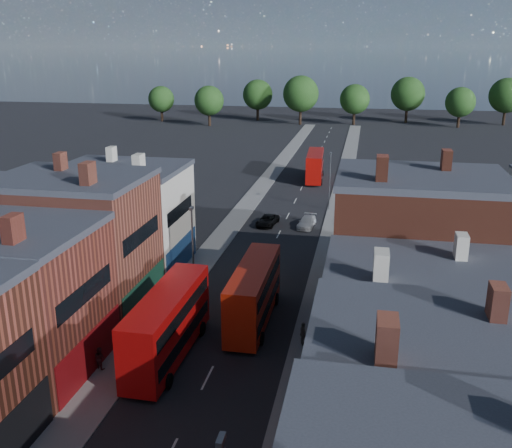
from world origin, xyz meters
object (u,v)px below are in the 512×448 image
at_px(car_2, 267,220).
at_px(ped_3, 303,334).
at_px(bus_2, 315,165).
at_px(bus_0, 168,323).
at_px(bus_1, 254,292).
at_px(ped_1, 100,358).
at_px(car_3, 307,222).

distance_m(car_2, ped_3, 30.85).
bearing_deg(bus_2, bus_0, -97.61).
bearing_deg(car_2, ped_3, -67.36).
distance_m(bus_1, ped_1, 13.17).
height_order(bus_2, car_3, bus_2).
relative_size(bus_1, ped_1, 6.98).
height_order(bus_2, ped_3, bus_2).
xyz_separation_m(bus_0, bus_1, (5.00, 6.75, -0.10)).
relative_size(bus_2, car_2, 2.43).
distance_m(bus_1, bus_2, 53.41).
xyz_separation_m(bus_0, ped_3, (9.45, 3.49, -1.70)).
bearing_deg(car_2, bus_2, 90.27).
height_order(bus_1, bus_2, bus_1).
distance_m(bus_2, ped_3, 56.86).
bearing_deg(ped_3, bus_2, -16.52).
bearing_deg(ped_3, bus_0, 89.23).
bearing_deg(bus_0, ped_3, 21.16).
distance_m(bus_2, ped_1, 63.37).
relative_size(bus_2, car_3, 2.44).
distance_m(bus_0, car_3, 34.15).
xyz_separation_m(bus_0, car_3, (6.53, 33.46, -2.09)).
distance_m(bus_1, car_2, 26.86).
distance_m(ped_1, ped_3, 14.92).
bearing_deg(bus_1, bus_0, -126.64).
distance_m(car_2, ped_1, 36.27).
xyz_separation_m(bus_2, ped_3, (4.45, -56.67, -1.53)).
relative_size(bus_1, car_2, 2.47).
height_order(car_3, ped_1, ped_1).
relative_size(bus_1, ped_3, 6.10).
xyz_separation_m(ped_1, ped_3, (13.65, 6.01, 0.12)).
height_order(car_2, car_3, car_3).
xyz_separation_m(bus_1, ped_3, (4.45, -3.26, -1.60)).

